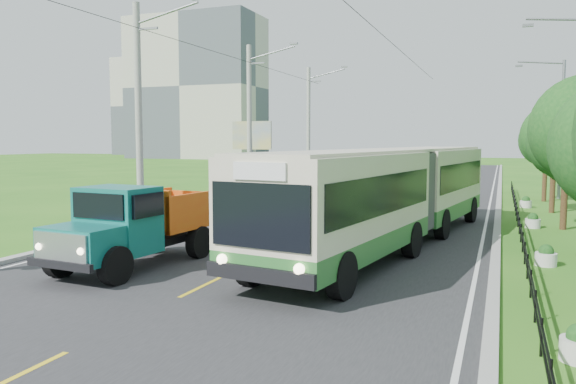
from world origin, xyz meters
The scene contains 23 objects.
ground centered at (0.00, 0.00, 0.00)m, with size 240.00×240.00×0.00m, color #2B6A19.
road centered at (0.00, 20.00, 0.01)m, with size 14.00×120.00×0.02m, color #28282B.
curb_left centered at (-7.20, 20.00, 0.07)m, with size 0.40×120.00×0.15m, color #9E9E99.
curb_right centered at (7.15, 20.00, 0.05)m, with size 0.30×120.00×0.10m, color #9E9E99.
edge_line_left centered at (-6.65, 20.00, 0.02)m, with size 0.12×120.00×0.00m, color silver.
edge_line_right centered at (6.65, 20.00, 0.02)m, with size 0.12×120.00×0.00m, color silver.
centre_dash centered at (0.00, 0.00, 0.02)m, with size 0.12×2.20×0.00m, color yellow.
railing_right centered at (8.00, 14.00, 0.30)m, with size 0.04×40.00×0.60m, color black.
pole_near centered at (-8.26, 9.00, 5.09)m, with size 3.51×0.32×10.00m.
pole_mid centered at (-8.26, 21.00, 5.09)m, with size 3.51×0.32×10.00m.
pole_far centered at (-8.26, 33.00, 5.09)m, with size 3.51×0.32×10.00m.
tree_fourth centered at (9.86, 14.14, 3.59)m, with size 3.24×3.31×5.40m.
tree_fifth centered at (9.86, 20.14, 3.85)m, with size 3.48×3.52×5.80m.
tree_back centered at (9.86, 26.14, 3.65)m, with size 3.30×3.36×5.50m.
streetlight_far centered at (10.64, 28.00, 4.90)m, with size 3.02×0.20×9.07m.
planter_near centered at (8.60, 6.00, 0.29)m, with size 0.64×0.64×0.67m.
planter_mid centered at (8.60, 14.00, 0.29)m, with size 0.64×0.64×0.67m.
planter_far centered at (8.60, 22.00, 0.29)m, with size 0.64×0.64×0.67m.
billboard_left centered at (-9.50, 24.00, 3.87)m, with size 3.00×0.20×5.20m.
apartment_near centered at (-55.00, 95.00, 15.00)m, with size 28.00×14.00×30.00m, color #B7B2A3.
apartment_far centered at (-80.00, 120.00, 13.00)m, with size 24.00×14.00×26.00m, color #B7B2A3.
bus centered at (3.54, 7.58, 2.07)m, with size 5.51×18.02×3.44m.
dump_truck centered at (-3.06, 1.50, 1.41)m, with size 2.75×6.11×2.50m.
Camera 1 is at (7.24, -12.64, 3.83)m, focal length 35.00 mm.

